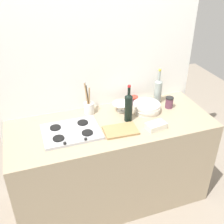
{
  "coord_description": "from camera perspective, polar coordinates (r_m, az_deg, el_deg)",
  "views": [
    {
      "loc": [
        -0.65,
        -1.88,
        2.21
      ],
      "look_at": [
        0.0,
        0.0,
        1.02
      ],
      "focal_mm": 43.91,
      "sensor_mm": 36.0,
      "label": 1
    }
  ],
  "objects": [
    {
      "name": "ground_plane",
      "position": [
        2.98,
        -0.0,
        -17.09
      ],
      "size": [
        6.0,
        6.0,
        0.0
      ],
      "primitive_type": "plane",
      "color": "gray",
      "rests_on": "ground"
    },
    {
      "name": "wine_bottle_mid_left",
      "position": [
        2.37,
        3.45,
        1.09
      ],
      "size": [
        0.07,
        0.07,
        0.34
      ],
      "color": "black",
      "rests_on": "counter_block"
    },
    {
      "name": "condiment_jar_front",
      "position": [
        2.67,
        4.58,
        2.44
      ],
      "size": [
        0.08,
        0.08,
        0.08
      ],
      "color": "#66384C",
      "rests_on": "counter_block"
    },
    {
      "name": "utensil_crock",
      "position": [
        2.51,
        -4.82,
        1.12
      ],
      "size": [
        0.09,
        0.09,
        0.31
      ],
      "color": "silver",
      "rests_on": "counter_block"
    },
    {
      "name": "plate_stack",
      "position": [
        2.57,
        7.22,
        0.94
      ],
      "size": [
        0.26,
        0.26,
        0.08
      ],
      "color": "silver",
      "rests_on": "counter_block"
    },
    {
      "name": "condiment_jar_rear",
      "position": [
        2.66,
        11.84,
        1.97
      ],
      "size": [
        0.08,
        0.08,
        0.11
      ],
      "color": "#66384C",
      "rests_on": "counter_block"
    },
    {
      "name": "stovetop_hob",
      "position": [
        2.29,
        -8.48,
        -4.08
      ],
      "size": [
        0.47,
        0.35,
        0.04
      ],
      "color": "#B2B2B7",
      "rests_on": "counter_block"
    },
    {
      "name": "counter_block",
      "position": [
        2.66,
        -0.0,
        -10.6
      ],
      "size": [
        1.8,
        0.7,
        0.9
      ],
      "primitive_type": "cube",
      "color": "tan",
      "rests_on": "ground"
    },
    {
      "name": "wine_bottle_leftmost",
      "position": [
        2.69,
        9.54,
        4.41
      ],
      "size": [
        0.07,
        0.07,
        0.35
      ],
      "color": "gray",
      "rests_on": "counter_block"
    },
    {
      "name": "cutting_board",
      "position": [
        2.29,
        1.8,
        -3.84
      ],
      "size": [
        0.29,
        0.2,
        0.02
      ],
      "primitive_type": "cube",
      "rotation": [
        0.0,
        0.0,
        -0.05
      ],
      "color": "#9E7A4C",
      "rests_on": "counter_block"
    },
    {
      "name": "butter_dish",
      "position": [
        2.34,
        9.11,
        -2.86
      ],
      "size": [
        0.18,
        0.13,
        0.05
      ],
      "primitive_type": "cube",
      "rotation": [
        0.0,
        0.0,
        0.16
      ],
      "color": "silver",
      "rests_on": "counter_block"
    },
    {
      "name": "mixing_bowl",
      "position": [
        2.54,
        1.92,
        1.04
      ],
      "size": [
        0.16,
        0.16,
        0.09
      ],
      "color": "white",
      "rests_on": "counter_block"
    },
    {
      "name": "backsplash_panel",
      "position": [
        2.54,
        -2.83,
        8.73
      ],
      "size": [
        1.9,
        0.06,
        2.51
      ],
      "primitive_type": "cube",
      "color": "white",
      "rests_on": "ground"
    }
  ]
}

